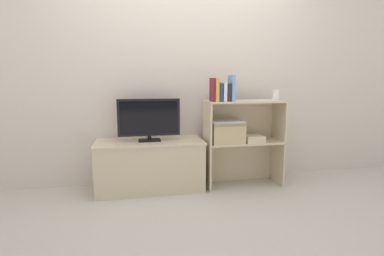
% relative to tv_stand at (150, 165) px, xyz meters
% --- Properties ---
extents(ground_plane, '(16.00, 16.00, 0.00)m').
position_rel_tv_stand_xyz_m(ground_plane, '(0.43, -0.23, -0.26)').
color(ground_plane, '#BCB2A3').
extents(wall_back, '(10.00, 0.05, 2.40)m').
position_rel_tv_stand_xyz_m(wall_back, '(0.43, 0.26, 0.94)').
color(wall_back, beige).
rests_on(wall_back, ground_plane).
extents(tv_stand, '(1.09, 0.48, 0.51)m').
position_rel_tv_stand_xyz_m(tv_stand, '(0.00, 0.00, 0.00)').
color(tv_stand, '#CCB793').
rests_on(tv_stand, ground_plane).
extents(tv, '(0.62, 0.14, 0.43)m').
position_rel_tv_stand_xyz_m(tv, '(-0.00, -0.00, 0.48)').
color(tv, black).
rests_on(tv, tv_stand).
extents(bookshelf_lower_tier, '(0.81, 0.33, 0.48)m').
position_rel_tv_stand_xyz_m(bookshelf_lower_tier, '(0.98, -0.00, 0.05)').
color(bookshelf_lower_tier, '#CCB793').
rests_on(bookshelf_lower_tier, ground_plane).
extents(bookshelf_upper_tier, '(0.81, 0.33, 0.43)m').
position_rel_tv_stand_xyz_m(bookshelf_upper_tier, '(0.98, -0.01, 0.50)').
color(bookshelf_upper_tier, '#CCB793').
rests_on(bookshelf_upper_tier, bookshelf_lower_tier).
extents(book_maroon, '(0.02, 0.13, 0.23)m').
position_rel_tv_stand_xyz_m(book_maroon, '(0.62, -0.12, 0.77)').
color(book_maroon, maroon).
rests_on(book_maroon, bookshelf_upper_tier).
extents(book_mustard, '(0.04, 0.16, 0.23)m').
position_rel_tv_stand_xyz_m(book_mustard, '(0.65, -0.12, 0.77)').
color(book_mustard, gold).
rests_on(book_mustard, bookshelf_upper_tier).
extents(book_navy, '(0.03, 0.15, 0.18)m').
position_rel_tv_stand_xyz_m(book_navy, '(0.69, -0.12, 0.74)').
color(book_navy, navy).
rests_on(book_navy, bookshelf_upper_tier).
extents(book_ivory, '(0.03, 0.16, 0.19)m').
position_rel_tv_stand_xyz_m(book_ivory, '(0.73, -0.12, 0.75)').
color(book_ivory, silver).
rests_on(book_ivory, bookshelf_upper_tier).
extents(book_charcoal, '(0.04, 0.15, 0.17)m').
position_rel_tv_stand_xyz_m(book_charcoal, '(0.78, -0.12, 0.74)').
color(book_charcoal, '#232328').
rests_on(book_charcoal, bookshelf_upper_tier).
extents(book_skyblue, '(0.03, 0.15, 0.26)m').
position_rel_tv_stand_xyz_m(book_skyblue, '(0.82, -0.12, 0.78)').
color(book_skyblue, '#709ECC').
rests_on(book_skyblue, bookshelf_upper_tier).
extents(baby_monitor, '(0.05, 0.04, 0.14)m').
position_rel_tv_stand_xyz_m(baby_monitor, '(1.33, -0.06, 0.71)').
color(baby_monitor, white).
rests_on(baby_monitor, bookshelf_upper_tier).
extents(storage_basket_left, '(0.34, 0.30, 0.21)m').
position_rel_tv_stand_xyz_m(storage_basket_left, '(0.78, -0.08, 0.34)').
color(storage_basket_left, tan).
rests_on(storage_basket_left, bookshelf_lower_tier).
extents(laptop, '(0.34, 0.24, 0.02)m').
position_rel_tv_stand_xyz_m(laptop, '(0.78, -0.08, 0.45)').
color(laptop, '#BCBCC1').
rests_on(laptop, storage_basket_left).
extents(magazine_stack, '(0.20, 0.20, 0.07)m').
position_rel_tv_stand_xyz_m(magazine_stack, '(1.07, -0.12, 0.26)').
color(magazine_stack, beige).
rests_on(magazine_stack, bookshelf_lower_tier).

